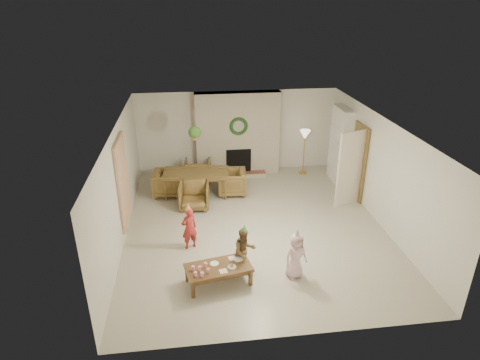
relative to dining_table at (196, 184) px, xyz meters
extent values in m
plane|color=#B7B29E|center=(1.32, -1.92, -0.31)|extent=(7.00, 7.00, 0.00)
plane|color=white|center=(1.32, -1.92, 2.19)|extent=(7.00, 7.00, 0.00)
plane|color=silver|center=(1.32, 1.58, 0.94)|extent=(7.00, 0.00, 7.00)
plane|color=silver|center=(1.32, -5.42, 0.94)|extent=(7.00, 0.00, 7.00)
plane|color=silver|center=(-1.68, -1.92, 0.94)|extent=(0.00, 7.00, 7.00)
plane|color=silver|center=(4.32, -1.92, 0.94)|extent=(0.00, 7.00, 7.00)
cube|color=#532516|center=(1.32, 1.38, 0.94)|extent=(2.50, 0.40, 2.50)
cube|color=maroon|center=(1.32, 1.03, -0.25)|extent=(1.60, 0.30, 0.12)
cube|color=black|center=(1.32, 1.20, 0.14)|extent=(0.75, 0.12, 0.75)
torus|color=#173F19|center=(1.32, 1.15, 1.24)|extent=(0.54, 0.10, 0.54)
cylinder|color=gold|center=(3.31, 1.08, -0.30)|extent=(0.26, 0.26, 0.03)
cylinder|color=gold|center=(3.31, 1.08, 0.33)|extent=(0.03, 0.03, 1.24)
cone|color=beige|center=(3.31, 1.08, 0.92)|extent=(0.33, 0.33, 0.27)
cube|color=white|center=(4.16, 0.38, 0.79)|extent=(0.30, 1.00, 2.20)
cube|color=white|center=(4.14, 0.38, 0.14)|extent=(0.30, 0.92, 0.03)
cube|color=white|center=(4.14, 0.38, 0.54)|extent=(0.30, 0.92, 0.03)
cube|color=white|center=(4.14, 0.38, 0.94)|extent=(0.30, 0.92, 0.03)
cube|color=white|center=(4.14, 0.38, 1.34)|extent=(0.30, 0.92, 0.03)
cube|color=#A61E24|center=(4.12, 0.23, 0.28)|extent=(0.20, 0.40, 0.24)
cube|color=#284293|center=(4.12, 0.43, 0.68)|extent=(0.20, 0.44, 0.24)
cube|color=olive|center=(4.12, 0.28, 1.07)|extent=(0.20, 0.36, 0.22)
cube|color=brown|center=(4.28, -0.72, 0.71)|extent=(0.05, 0.86, 2.04)
cube|color=beige|center=(3.90, -1.10, 0.69)|extent=(0.77, 0.32, 2.00)
cube|color=beige|center=(-1.64, -1.72, 0.94)|extent=(0.06, 1.20, 2.00)
imported|color=brown|center=(0.00, 0.00, 0.00)|extent=(1.86, 1.15, 0.63)
imported|color=brown|center=(-0.07, -0.78, 0.03)|extent=(0.80, 0.82, 0.69)
imported|color=brown|center=(0.07, 0.78, 0.03)|extent=(0.80, 0.82, 0.69)
imported|color=brown|center=(-0.78, 0.07, 0.03)|extent=(0.82, 0.80, 0.69)
imported|color=brown|center=(0.97, -0.09, 0.03)|extent=(0.82, 0.80, 0.69)
cylinder|color=tan|center=(0.02, -0.42, 1.84)|extent=(0.01, 0.01, 0.70)
cylinder|color=#AE6738|center=(0.02, -0.42, 1.49)|extent=(0.16, 0.16, 0.12)
sphere|color=#254D19|center=(0.02, -0.42, 1.61)|extent=(0.32, 0.32, 0.32)
cube|color=brown|center=(0.30, -3.92, 0.04)|extent=(1.32, 0.84, 0.06)
cube|color=brown|center=(0.30, -3.92, -0.03)|extent=(1.21, 0.73, 0.08)
cube|color=brown|center=(-0.20, -4.28, -0.15)|extent=(0.08, 0.08, 0.32)
cube|color=brown|center=(0.90, -4.06, -0.15)|extent=(0.08, 0.08, 0.32)
cube|color=brown|center=(-0.29, -3.79, -0.15)|extent=(0.08, 0.08, 0.32)
cube|color=brown|center=(0.80, -3.57, -0.15)|extent=(0.08, 0.08, 0.32)
cylinder|color=white|center=(-0.13, -4.15, 0.11)|extent=(0.08, 0.08, 0.08)
cylinder|color=white|center=(-0.17, -3.97, 0.11)|extent=(0.08, 0.08, 0.08)
cylinder|color=white|center=(-0.01, -4.18, 0.11)|extent=(0.08, 0.08, 0.08)
cylinder|color=white|center=(-0.05, -3.99, 0.11)|extent=(0.08, 0.08, 0.08)
cylinder|color=white|center=(0.10, -4.08, 0.11)|extent=(0.08, 0.08, 0.08)
cylinder|color=white|center=(0.07, -3.89, 0.11)|extent=(0.08, 0.08, 0.08)
cylinder|color=white|center=(0.23, -3.82, 0.07)|extent=(0.20, 0.20, 0.01)
cylinder|color=white|center=(0.55, -3.97, 0.07)|extent=(0.20, 0.20, 0.01)
cylinder|color=white|center=(0.70, -3.75, 0.07)|extent=(0.20, 0.20, 0.01)
sphere|color=tan|center=(0.55, -3.97, 0.11)|extent=(0.08, 0.08, 0.07)
cube|color=#F4B4C5|center=(0.38, -4.08, 0.07)|extent=(0.17, 0.17, 0.01)
cube|color=#F4B4C5|center=(0.59, -3.69, 0.07)|extent=(0.17, 0.17, 0.01)
imported|color=#A52523|center=(-0.22, -2.63, 0.17)|extent=(0.41, 0.35, 0.97)
cone|color=#D7CE47|center=(-0.22, -2.63, 0.70)|extent=(0.14, 0.14, 0.18)
imported|color=brown|center=(0.84, -3.65, 0.18)|extent=(0.56, 0.49, 0.98)
cone|color=#55C65C|center=(0.84, -3.65, 0.71)|extent=(0.12, 0.12, 0.16)
imported|color=#EFBFCC|center=(1.80, -3.90, 0.16)|extent=(0.53, 0.43, 0.94)
cone|color=#AEAEB5|center=(1.80, -3.90, 0.67)|extent=(0.14, 0.14, 0.17)
camera|label=1|loc=(-0.10, -10.29, 4.74)|focal=30.72mm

